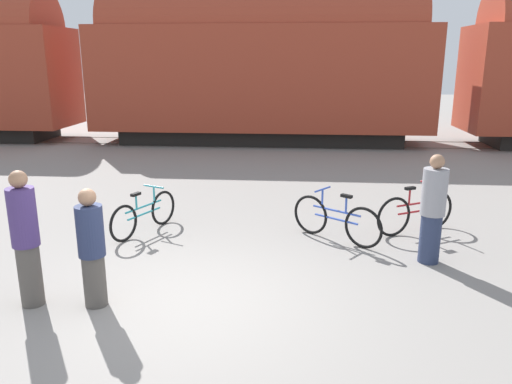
{
  "coord_description": "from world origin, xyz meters",
  "views": [
    {
      "loc": [
        1.39,
        -5.84,
        3.11
      ],
      "look_at": [
        0.77,
        1.59,
        1.1
      ],
      "focal_mm": 35.0,
      "sensor_mm": 36.0,
      "label": 1
    }
  ],
  "objects": [
    {
      "name": "bicycle_teal",
      "position": [
        -1.36,
        2.64,
        0.35
      ],
      "size": [
        0.76,
        1.6,
        0.82
      ],
      "color": "black",
      "rests_on": "ground_plane"
    },
    {
      "name": "ground_plane",
      "position": [
        0.0,
        0.0,
        0.0
      ],
      "size": [
        80.0,
        80.0,
        0.0
      ],
      "primitive_type": "plane",
      "color": "gray"
    },
    {
      "name": "rail_far",
      "position": [
        0.0,
        13.62,
        0.01
      ],
      "size": [
        51.31,
        0.07,
        0.01
      ],
      "primitive_type": "cube",
      "color": "#4C4238",
      "rests_on": "ground_plane"
    },
    {
      "name": "person_in_navy",
      "position": [
        -1.17,
        -0.14,
        0.78
      ],
      "size": [
        0.34,
        0.34,
        1.56
      ],
      "rotation": [
        0.0,
        0.0,
        1.82
      ],
      "color": "#514C47",
      "rests_on": "ground_plane"
    },
    {
      "name": "bicycle_blue",
      "position": [
        2.09,
        2.51,
        0.38
      ],
      "size": [
        1.47,
        1.12,
        0.89
      ],
      "color": "black",
      "rests_on": "ground_plane"
    },
    {
      "name": "person_in_grey",
      "position": [
        3.49,
        1.67,
        0.86
      ],
      "size": [
        0.38,
        0.38,
        1.72
      ],
      "rotation": [
        0.0,
        0.0,
        1.9
      ],
      "color": "#283351",
      "rests_on": "ground_plane"
    },
    {
      "name": "rail_near",
      "position": [
        0.0,
        12.18,
        0.01
      ],
      "size": [
        51.31,
        0.07,
        0.01
      ],
      "primitive_type": "cube",
      "color": "#4C4238",
      "rests_on": "ground_plane"
    },
    {
      "name": "bicycle_maroon",
      "position": [
        3.57,
        3.05,
        0.39
      ],
      "size": [
        1.53,
        0.89,
        0.91
      ],
      "color": "black",
      "rests_on": "ground_plane"
    },
    {
      "name": "freight_train",
      "position": [
        0.0,
        12.9,
        2.96
      ],
      "size": [
        39.31,
        2.92,
        5.61
      ],
      "color": "black",
      "rests_on": "ground_plane"
    },
    {
      "name": "person_in_purple",
      "position": [
        -1.99,
        -0.19,
        0.9
      ],
      "size": [
        0.34,
        0.34,
        1.79
      ],
      "rotation": [
        0.0,
        0.0,
        4.07
      ],
      "color": "#514C47",
      "rests_on": "ground_plane"
    }
  ]
}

